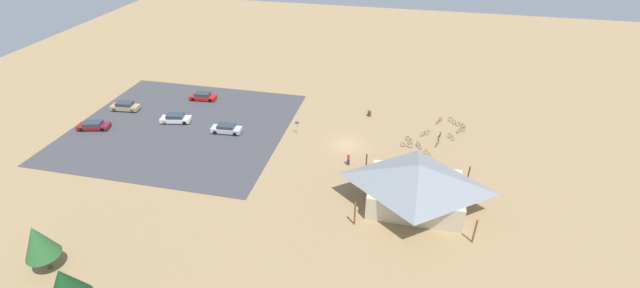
% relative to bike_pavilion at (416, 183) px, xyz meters
% --- Properties ---
extents(ground, '(160.00, 160.00, 0.00)m').
position_rel_bike_pavilion_xyz_m(ground, '(10.09, -11.54, -3.20)').
color(ground, '#9E7F56').
rests_on(ground, ground).
extents(parking_lot_asphalt, '(32.86, 29.91, 0.05)m').
position_rel_bike_pavilion_xyz_m(parking_lot_asphalt, '(36.36, -11.27, -3.17)').
color(parking_lot_asphalt, '#424247').
rests_on(parking_lot_asphalt, ground).
extents(bike_pavilion, '(13.16, 10.34, 5.73)m').
position_rel_bike_pavilion_xyz_m(bike_pavilion, '(0.00, 0.00, 0.00)').
color(bike_pavilion, beige).
rests_on(bike_pavilion, ground).
extents(trash_bin, '(0.60, 0.60, 0.90)m').
position_rel_bike_pavilion_xyz_m(trash_bin, '(7.90, -21.25, -2.75)').
color(trash_bin, brown).
rests_on(trash_bin, ground).
extents(lot_sign, '(0.56, 0.08, 2.20)m').
position_rel_bike_pavilion_xyz_m(lot_sign, '(17.98, -13.12, -1.79)').
color(lot_sign, '#99999E').
rests_on(lot_sign, ground).
extents(pine_midwest, '(3.64, 3.64, 6.12)m').
position_rel_bike_pavilion_xyz_m(pine_midwest, '(28.37, 22.33, 1.07)').
color(pine_midwest, brown).
rests_on(pine_midwest, ground).
extents(pine_far_east, '(3.22, 3.22, 5.44)m').
position_rel_bike_pavilion_xyz_m(pine_far_east, '(35.27, 17.94, 0.41)').
color(pine_far_east, brown).
rests_on(pine_far_east, ground).
extents(bicycle_black_lone_west, '(0.54, 1.63, 0.81)m').
position_rel_bike_pavilion_xyz_m(bicycle_black_lone_west, '(-3.28, -16.52, -2.83)').
color(bicycle_black_lone_west, black).
rests_on(bicycle_black_lone_west, ground).
extents(bicycle_teal_near_porch, '(0.88, 1.42, 0.81)m').
position_rel_bike_pavilion_xyz_m(bicycle_teal_near_porch, '(-4.94, -16.58, -2.83)').
color(bicycle_teal_near_porch, black).
rests_on(bicycle_teal_near_porch, ground).
extents(bicycle_yellow_trailside, '(1.05, 1.50, 0.86)m').
position_rel_bike_pavilion_xyz_m(bicycle_yellow_trailside, '(-5.27, -21.84, -2.81)').
color(bicycle_yellow_trailside, black).
rests_on(bicycle_yellow_trailside, ground).
extents(bicycle_orange_edge_south, '(0.61, 1.57, 0.82)m').
position_rel_bike_pavilion_xyz_m(bicycle_orange_edge_south, '(-2.96, -14.34, -2.85)').
color(bicycle_orange_edge_south, black).
rests_on(bicycle_orange_edge_south, ground).
extents(bicycle_purple_yard_left, '(1.10, 1.31, 0.79)m').
position_rel_bike_pavilion_xyz_m(bicycle_purple_yard_left, '(1.19, -14.43, -2.84)').
color(bicycle_purple_yard_left, black).
rests_on(bicycle_purple_yard_left, ground).
extents(bicycle_green_edge_north, '(1.69, 0.48, 0.82)m').
position_rel_bike_pavilion_xyz_m(bicycle_green_edge_north, '(1.49, -12.75, -2.84)').
color(bicycle_green_edge_north, black).
rests_on(bicycle_green_edge_north, ground).
extents(bicycle_white_by_bin, '(0.92, 1.46, 0.85)m').
position_rel_bike_pavilion_xyz_m(bicycle_white_by_bin, '(-1.49, -11.07, -2.82)').
color(bicycle_white_by_bin, black).
rests_on(bicycle_white_by_bin, ground).
extents(bicycle_silver_near_sign, '(0.80, 1.56, 0.89)m').
position_rel_bike_pavilion_xyz_m(bicycle_silver_near_sign, '(-0.30, -12.99, -2.80)').
color(bicycle_silver_near_sign, black).
rests_on(bicycle_silver_near_sign, ground).
extents(bicycle_blue_front_row, '(1.39, 1.12, 0.91)m').
position_rel_bike_pavilion_xyz_m(bicycle_blue_front_row, '(-1.17, -16.76, -2.80)').
color(bicycle_blue_front_row, black).
rests_on(bicycle_blue_front_row, ground).
extents(bicycle_red_yard_center, '(0.92, 1.48, 0.87)m').
position_rel_bike_pavilion_xyz_m(bicycle_red_yard_center, '(-3.31, -21.34, -2.81)').
color(bicycle_red_yard_center, black).
rests_on(bicycle_red_yard_center, ground).
extents(bicycle_black_lone_east, '(1.48, 0.91, 0.81)m').
position_rel_bike_pavilion_xyz_m(bicycle_black_lone_east, '(-6.49, -20.70, -2.83)').
color(bicycle_black_lone_east, black).
rests_on(bicycle_black_lone_east, ground).
extents(bicycle_teal_yard_right, '(1.36, 1.28, 0.90)m').
position_rel_bike_pavilion_xyz_m(bicycle_teal_yard_right, '(-6.50, -18.90, -2.80)').
color(bicycle_teal_yard_right, black).
rests_on(bicycle_teal_yard_right, ground).
extents(car_tan_near_entry, '(4.78, 2.20, 1.46)m').
position_rel_bike_pavilion_xyz_m(car_tan_near_entry, '(48.22, -14.32, -2.43)').
color(car_tan_near_entry, tan).
rests_on(car_tan_near_entry, parking_lot_asphalt).
extents(car_white_end_stall, '(4.96, 2.63, 1.44)m').
position_rel_bike_pavilion_xyz_m(car_white_end_stall, '(37.83, -12.32, -2.44)').
color(car_white_end_stall, white).
rests_on(car_white_end_stall, parking_lot_asphalt).
extents(car_red_inner_stall, '(4.69, 2.10, 1.36)m').
position_rel_bike_pavilion_xyz_m(car_red_inner_stall, '(37.23, -20.83, -2.48)').
color(car_red_inner_stall, red).
rests_on(car_red_inner_stall, parking_lot_asphalt).
extents(car_maroon_by_curb, '(5.01, 2.89, 1.24)m').
position_rel_bike_pavilion_xyz_m(car_maroon_by_curb, '(49.23, -7.55, -2.52)').
color(car_maroon_by_curb, maroon).
rests_on(car_maroon_by_curb, parking_lot_asphalt).
extents(car_silver_mid_lot, '(4.70, 2.02, 1.37)m').
position_rel_bike_pavilion_xyz_m(car_silver_mid_lot, '(28.61, -10.98, -2.46)').
color(car_silver_mid_lot, '#BCBCC1').
rests_on(car_silver_mid_lot, parking_lot_asphalt).
extents(visitor_by_pavilion, '(0.36, 0.36, 1.82)m').
position_rel_bike_pavilion_xyz_m(visitor_by_pavilion, '(8.99, -6.54, -2.24)').
color(visitor_by_pavilion, '#2D3347').
rests_on(visitor_by_pavilion, ground).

